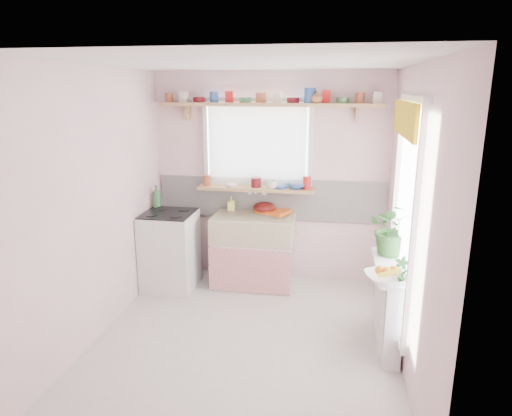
# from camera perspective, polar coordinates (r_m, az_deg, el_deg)

# --- Properties ---
(room) EXTENTS (3.20, 3.20, 3.20)m
(room) POSITION_cam_1_polar(r_m,az_deg,el_deg) (4.70, 8.49, 3.16)
(room) COLOR silver
(room) RESTS_ON ground
(sink_unit) EXTENTS (0.95, 0.65, 1.11)m
(sink_unit) POSITION_cam_1_polar(r_m,az_deg,el_deg) (5.45, -0.33, -5.28)
(sink_unit) COLOR white
(sink_unit) RESTS_ON ground
(cooker) EXTENTS (0.58, 0.58, 0.93)m
(cooker) POSITION_cam_1_polar(r_m,az_deg,el_deg) (5.46, -10.69, -5.19)
(cooker) COLOR white
(cooker) RESTS_ON ground
(radiator_ledge) EXTENTS (0.22, 0.95, 0.78)m
(radiator_ledge) POSITION_cam_1_polar(r_m,az_deg,el_deg) (4.41, 16.20, -11.46)
(radiator_ledge) COLOR white
(radiator_ledge) RESTS_ON ground
(windowsill) EXTENTS (1.40, 0.22, 0.04)m
(windowsill) POSITION_cam_1_polar(r_m,az_deg,el_deg) (5.43, 0.01, 2.43)
(windowsill) COLOR tan
(windowsill) RESTS_ON room
(pine_shelf) EXTENTS (2.52, 0.24, 0.04)m
(pine_shelf) POSITION_cam_1_polar(r_m,az_deg,el_deg) (5.27, 1.64, 12.80)
(pine_shelf) COLOR tan
(pine_shelf) RESTS_ON room
(shelf_crockery) EXTENTS (2.47, 0.11, 0.12)m
(shelf_crockery) POSITION_cam_1_polar(r_m,az_deg,el_deg) (5.27, 1.64, 13.62)
(shelf_crockery) COLOR #A55133
(shelf_crockery) RESTS_ON pine_shelf
(sill_crockery) EXTENTS (1.35, 0.11, 0.12)m
(sill_crockery) POSITION_cam_1_polar(r_m,az_deg,el_deg) (5.41, 0.01, 3.22)
(sill_crockery) COLOR #A55133
(sill_crockery) RESTS_ON windowsill
(dish_tray) EXTENTS (0.45, 0.40, 0.04)m
(dish_tray) POSITION_cam_1_polar(r_m,az_deg,el_deg) (5.48, 2.15, -0.38)
(dish_tray) COLOR orange
(dish_tray) RESTS_ON sink_unit
(colander) EXTENTS (0.32, 0.32, 0.12)m
(colander) POSITION_cam_1_polar(r_m,az_deg,el_deg) (5.49, 1.06, 0.10)
(colander) COLOR #540F0E
(colander) RESTS_ON sink_unit
(jade_plant) EXTENTS (0.48, 0.42, 0.51)m
(jade_plant) POSITION_cam_1_polar(r_m,az_deg,el_deg) (4.46, 16.82, -2.46)
(jade_plant) COLOR #2E5D25
(jade_plant) RESTS_ON radiator_ledge
(fruit_bowl) EXTENTS (0.41, 0.41, 0.08)m
(fruit_bowl) POSITION_cam_1_polar(r_m,az_deg,el_deg) (3.87, 15.93, -8.48)
(fruit_bowl) COLOR silver
(fruit_bowl) RESTS_ON radiator_ledge
(herb_pot) EXTENTS (0.14, 0.11, 0.23)m
(herb_pot) POSITION_cam_1_polar(r_m,az_deg,el_deg) (3.86, 17.80, -7.49)
(herb_pot) COLOR #2E6E2C
(herb_pot) RESTS_ON radiator_ledge
(soap_bottle_sink) EXTENTS (0.08, 0.09, 0.17)m
(soap_bottle_sink) POSITION_cam_1_polar(r_m,az_deg,el_deg) (5.55, -3.11, 0.55)
(soap_bottle_sink) COLOR #E5EC69
(soap_bottle_sink) RESTS_ON sink_unit
(sill_cup) EXTENTS (0.16, 0.16, 0.10)m
(sill_cup) POSITION_cam_1_polar(r_m,az_deg,el_deg) (5.33, 1.95, 2.94)
(sill_cup) COLOR #EFE8CF
(sill_cup) RESTS_ON windowsill
(sill_bowl) EXTENTS (0.22, 0.22, 0.07)m
(sill_bowl) POSITION_cam_1_polar(r_m,az_deg,el_deg) (5.36, 5.07, 2.79)
(sill_bowl) COLOR #2E5697
(sill_bowl) RESTS_ON windowsill
(shelf_vase) EXTENTS (0.15, 0.15, 0.14)m
(shelf_vase) POSITION_cam_1_polar(r_m,az_deg,el_deg) (5.16, 7.60, 13.61)
(shelf_vase) COLOR #A76433
(shelf_vase) RESTS_ON pine_shelf
(cooker_bottle) EXTENTS (0.11, 0.11, 0.27)m
(cooker_bottle) POSITION_cam_1_polar(r_m,az_deg,el_deg) (5.57, -12.32, 1.45)
(cooker_bottle) COLOR #397340
(cooker_bottle) RESTS_ON cooker
(fruit) EXTENTS (0.20, 0.14, 0.10)m
(fruit) POSITION_cam_1_polar(r_m,az_deg,el_deg) (3.85, 16.08, -7.60)
(fruit) COLOR orange
(fruit) RESTS_ON fruit_bowl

